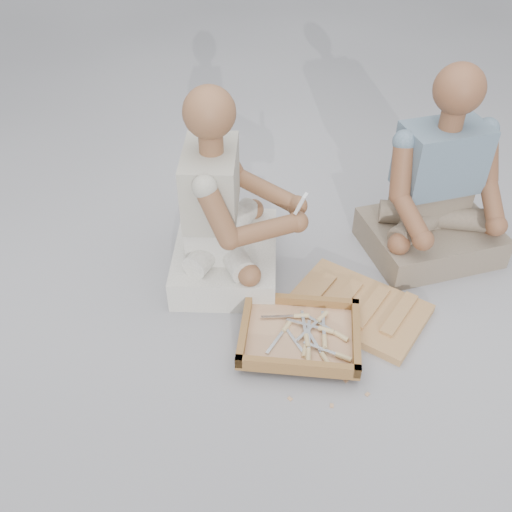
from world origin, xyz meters
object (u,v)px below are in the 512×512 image
(companion, at_px, (437,196))
(carved_panel, at_px, (357,308))
(tool_tray, at_px, (300,335))
(craftsman, at_px, (223,216))

(companion, bearing_deg, carved_panel, 31.45)
(carved_panel, distance_m, companion, 0.72)
(carved_panel, bearing_deg, tool_tray, -123.69)
(carved_panel, xyz_separation_m, tool_tray, (-0.20, -0.30, 0.04))
(tool_tray, bearing_deg, craftsman, 144.52)
(tool_tray, xyz_separation_m, craftsman, (-0.51, 0.36, 0.28))
(companion, bearing_deg, craftsman, -7.03)
(craftsman, bearing_deg, companion, 101.20)
(carved_panel, bearing_deg, craftsman, 174.89)
(carved_panel, xyz_separation_m, companion, (0.24, 0.60, 0.32))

